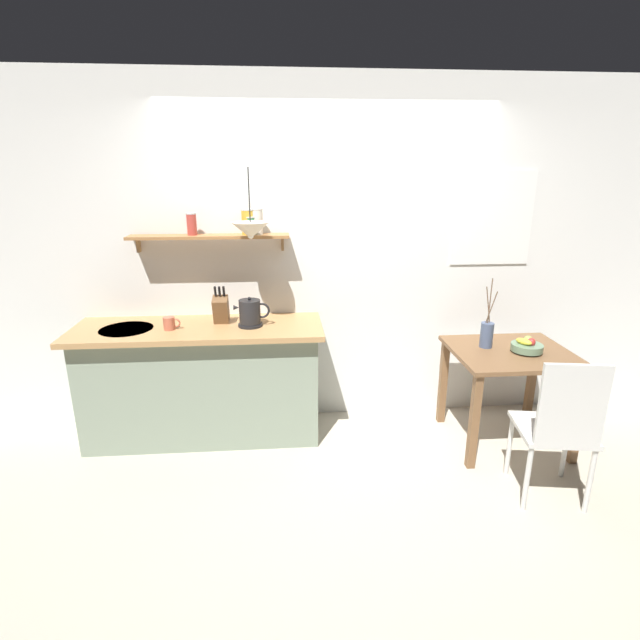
% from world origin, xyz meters
% --- Properties ---
extents(ground_plane, '(14.00, 14.00, 0.00)m').
position_xyz_m(ground_plane, '(0.00, 0.00, 0.00)').
color(ground_plane, '#BCB29E').
extents(back_wall, '(6.80, 0.11, 2.70)m').
position_xyz_m(back_wall, '(0.20, 0.65, 1.35)').
color(back_wall, white).
rests_on(back_wall, ground_plane).
extents(kitchen_counter, '(1.83, 0.63, 0.91)m').
position_xyz_m(kitchen_counter, '(-1.00, 0.32, 0.46)').
color(kitchen_counter, gray).
rests_on(kitchen_counter, ground_plane).
extents(wall_shelf, '(1.18, 0.20, 0.32)m').
position_xyz_m(wall_shelf, '(-0.78, 0.49, 1.59)').
color(wall_shelf, '#9E6B3D').
extents(dining_table, '(0.85, 0.76, 0.74)m').
position_xyz_m(dining_table, '(1.30, 0.05, 0.61)').
color(dining_table, brown).
rests_on(dining_table, ground_plane).
extents(dining_chair_near, '(0.49, 0.49, 0.98)m').
position_xyz_m(dining_chair_near, '(1.28, -0.68, 0.54)').
color(dining_chair_near, silver).
rests_on(dining_chair_near, ground_plane).
extents(fruit_bowl, '(0.22, 0.22, 0.11)m').
position_xyz_m(fruit_bowl, '(1.39, 0.01, 0.79)').
color(fruit_bowl, slate).
rests_on(fruit_bowl, dining_table).
extents(twig_vase, '(0.09, 0.09, 0.52)m').
position_xyz_m(twig_vase, '(1.14, 0.14, 0.84)').
color(twig_vase, '#475675').
rests_on(twig_vase, dining_table).
extents(electric_kettle, '(0.26, 0.18, 0.22)m').
position_xyz_m(electric_kettle, '(-0.61, 0.27, 1.01)').
color(electric_kettle, black).
rests_on(electric_kettle, kitchen_counter).
extents(knife_block, '(0.11, 0.17, 0.29)m').
position_xyz_m(knife_block, '(-0.83, 0.36, 1.02)').
color(knife_block, brown).
rests_on(knife_block, kitchen_counter).
extents(coffee_mug_by_sink, '(0.12, 0.08, 0.09)m').
position_xyz_m(coffee_mug_by_sink, '(-1.19, 0.24, 0.96)').
color(coffee_mug_by_sink, '#C6664C').
rests_on(coffee_mug_by_sink, kitchen_counter).
extents(pendant_lamp, '(0.26, 0.26, 0.48)m').
position_xyz_m(pendant_lamp, '(-0.58, 0.27, 1.61)').
color(pendant_lamp, black).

